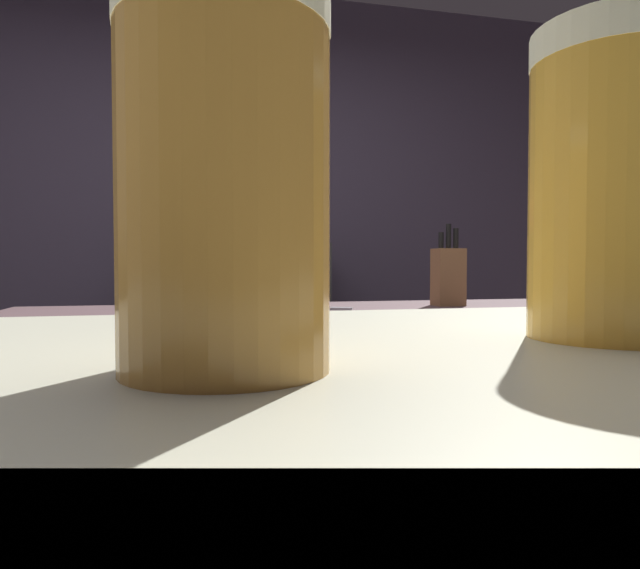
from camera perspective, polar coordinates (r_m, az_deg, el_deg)
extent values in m
cube|color=#4B4156|center=(3.42, -11.34, 6.83)|extent=(5.20, 0.10, 2.70)
cube|color=#473437|center=(1.93, 1.43, -16.19)|extent=(2.10, 0.60, 0.92)
cube|color=#3C3C3D|center=(3.17, -8.29, -6.49)|extent=(0.98, 0.36, 1.19)
cube|color=#33342F|center=(1.46, -8.43, -23.09)|extent=(0.28, 0.20, 0.88)
cylinder|color=black|center=(1.33, -8.60, 7.45)|extent=(0.34, 0.34, 0.61)
sphere|color=tan|center=(1.43, -8.69, 24.24)|extent=(0.22, 0.22, 0.22)
cone|color=maroon|center=(1.26, -8.05, 16.04)|extent=(0.18, 0.18, 0.47)
cylinder|color=tan|center=(1.49, -16.02, 10.44)|extent=(0.09, 0.32, 0.08)
cylinder|color=tan|center=(1.53, -2.95, 10.30)|extent=(0.09, 0.32, 0.08)
cube|color=brown|center=(1.99, 13.07, 0.75)|extent=(0.10, 0.08, 0.20)
cylinder|color=black|center=(1.97, 12.37, 4.46)|extent=(0.02, 0.02, 0.06)
cylinder|color=black|center=(1.99, 13.11, 4.87)|extent=(0.02, 0.02, 0.09)
cylinder|color=black|center=(2.00, 13.83, 4.63)|extent=(0.02, 0.02, 0.07)
cylinder|color=silver|center=(1.88, -13.54, -1.62)|extent=(0.18, 0.18, 0.05)
cube|color=silver|center=(1.77, -0.51, -2.47)|extent=(0.24, 0.12, 0.01)
cylinder|color=#BD8437|center=(0.19, -9.77, 8.09)|extent=(0.07, 0.07, 0.11)
cylinder|color=white|center=(0.21, -9.88, 25.39)|extent=(0.07, 0.07, 0.01)
cylinder|color=gold|center=(0.31, 27.96, 7.44)|extent=(0.08, 0.08, 0.13)
cylinder|color=white|center=(0.33, 28.20, 20.69)|extent=(0.08, 0.08, 0.02)
cylinder|color=black|center=(3.14, -9.43, 5.51)|extent=(0.07, 0.07, 0.14)
cylinder|color=black|center=(3.15, -9.44, 7.23)|extent=(0.03, 0.03, 0.05)
cylinder|color=red|center=(3.15, -9.45, 7.83)|extent=(0.04, 0.04, 0.01)
cylinder|color=#C8C985|center=(3.07, -10.53, 5.93)|extent=(0.06, 0.06, 0.17)
cylinder|color=#C8C985|center=(3.08, -10.54, 8.16)|extent=(0.03, 0.03, 0.07)
cylinder|color=#333333|center=(3.08, -10.55, 8.89)|extent=(0.03, 0.03, 0.01)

